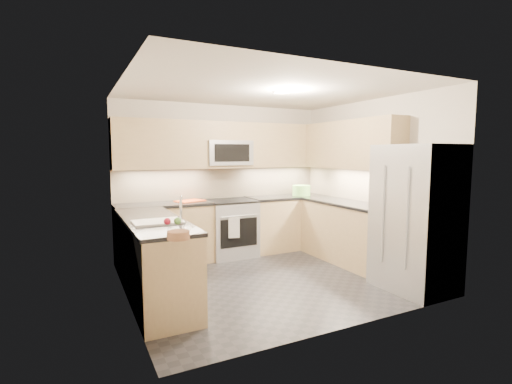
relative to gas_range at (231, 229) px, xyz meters
name	(u,v)px	position (x,y,z in m)	size (l,w,h in m)	color
floor	(268,279)	(0.00, -1.28, -0.46)	(3.60, 3.20, 0.00)	#25252B
ceiling	(268,90)	(0.00, -1.28, 2.04)	(3.60, 3.20, 0.02)	beige
wall_back	(223,179)	(0.00, 0.32, 0.79)	(3.60, 0.02, 2.50)	beige
wall_front	(349,201)	(0.00, -2.88, 0.79)	(3.60, 0.02, 2.50)	beige
wall_left	(125,194)	(-1.80, -1.28, 0.79)	(0.02, 3.20, 2.50)	beige
wall_right	(371,182)	(1.80, -1.28, 0.79)	(0.02, 3.20, 2.50)	beige
base_cab_back_left	(164,235)	(-1.09, 0.02, -0.01)	(1.42, 0.60, 0.90)	tan
base_cab_back_right	(287,223)	(1.09, 0.02, -0.01)	(1.42, 0.60, 0.90)	tan
base_cab_right	(348,233)	(1.50, -1.12, -0.01)	(0.60, 1.70, 0.90)	tan
base_cab_peninsula	(154,261)	(-1.50, -1.28, -0.01)	(0.60, 2.00, 0.90)	tan
countertop_back_left	(164,205)	(-1.09, 0.02, 0.47)	(1.42, 0.63, 0.04)	black
countertop_back_right	(287,197)	(1.09, 0.02, 0.47)	(1.42, 0.63, 0.04)	black
countertop_right	(348,203)	(1.50, -1.12, 0.47)	(0.63, 1.70, 0.04)	black
countertop_peninsula	(153,221)	(-1.50, -1.28, 0.47)	(0.63, 2.00, 0.04)	black
upper_cab_back	(227,145)	(0.00, 0.15, 1.37)	(3.60, 0.35, 0.75)	tan
upper_cab_right	(351,145)	(1.62, -1.00, 1.37)	(0.35, 1.95, 0.75)	tan
backsplash_back	(223,183)	(0.00, 0.32, 0.74)	(3.60, 0.01, 0.51)	tan
backsplash_right	(351,184)	(1.80, -0.82, 0.74)	(0.01, 2.30, 0.51)	tan
gas_range	(231,229)	(0.00, 0.00, 0.00)	(0.76, 0.65, 0.91)	#ACAEB5
range_cooktop	(231,201)	(0.00, 0.00, 0.46)	(0.76, 0.65, 0.03)	black
oven_door_glass	(239,233)	(0.00, -0.33, -0.01)	(0.62, 0.02, 0.45)	black
oven_handle	(240,216)	(0.00, -0.35, 0.26)	(0.02, 0.02, 0.60)	#B2B5BA
microwave	(227,153)	(0.00, 0.12, 1.24)	(0.76, 0.40, 0.40)	#94969B
microwave_door	(232,153)	(0.00, -0.08, 1.24)	(0.60, 0.01, 0.28)	black
refrigerator	(416,218)	(1.45, -2.43, 0.45)	(0.70, 0.90, 1.80)	#ADB0B5
fridge_handle_left	(406,219)	(1.08, -2.61, 0.49)	(0.02, 0.02, 1.20)	#B2B5BA
fridge_handle_right	(383,214)	(1.08, -2.25, 0.49)	(0.02, 0.02, 1.20)	#B2B5BA
sink_basin	(158,228)	(-1.50, -1.53, 0.42)	(0.52, 0.38, 0.16)	white
faucet	(181,208)	(-1.24, -1.53, 0.62)	(0.03, 0.03, 0.28)	silver
utensil_bowl	(301,190)	(1.35, -0.04, 0.58)	(0.32, 0.32, 0.18)	#77C554
cutting_board	(190,201)	(-0.66, 0.09, 0.49)	(0.42, 0.29, 0.01)	#C34012
fruit_basket	(178,235)	(-1.50, -2.39, 0.52)	(0.20, 0.20, 0.07)	#996747
fruit_apple	(167,221)	(-1.53, -2.11, 0.60)	(0.07, 0.07, 0.07)	#A6132B
fruit_pear	(178,221)	(-1.44, -2.14, 0.60)	(0.07, 0.07, 0.07)	#60AB49
dish_towel_check	(234,227)	(-0.10, -0.37, 0.10)	(0.17, 0.01, 0.33)	white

